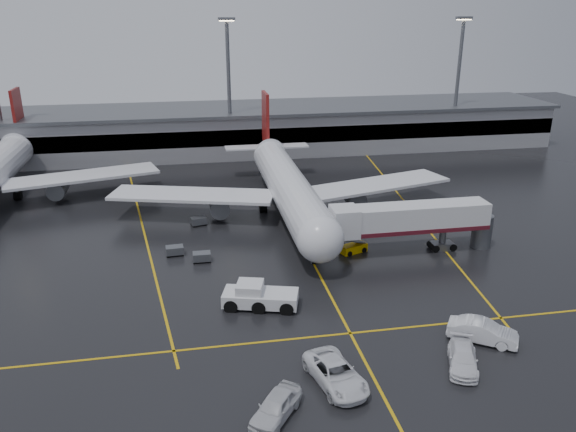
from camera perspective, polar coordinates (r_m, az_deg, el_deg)
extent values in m
plane|color=black|center=(71.16, 1.30, -2.36)|extent=(220.00, 220.00, 0.00)
cube|color=gold|center=(71.16, 1.30, -2.36)|extent=(0.25, 90.00, 0.02)
cube|color=gold|center=(52.16, 6.24, -11.59)|extent=(60.00, 0.25, 0.02)
cube|color=gold|center=(79.46, -14.48, -0.54)|extent=(9.99, 69.35, 0.02)
cube|color=gold|center=(85.16, 11.87, 1.10)|extent=(7.57, 69.64, 0.02)
cube|color=gray|center=(115.45, -3.52, 8.62)|extent=(120.00, 18.00, 8.00)
cube|color=black|center=(106.81, -2.94, 7.93)|extent=(120.00, 0.40, 3.00)
cube|color=#595B60|center=(114.65, -3.57, 10.72)|extent=(122.00, 19.00, 0.60)
cylinder|color=#595B60|center=(107.62, -5.92, 12.28)|extent=(0.70, 0.70, 25.00)
cube|color=#595B60|center=(106.58, -6.18, 19.05)|extent=(3.00, 1.20, 0.50)
cube|color=#FFE5B2|center=(106.59, -6.18, 18.89)|extent=(2.60, 0.90, 0.20)
cylinder|color=#595B60|center=(119.83, 16.59, 12.39)|extent=(0.70, 0.70, 25.00)
cube|color=#595B60|center=(118.90, 17.23, 18.44)|extent=(3.00, 1.20, 0.50)
cube|color=#FFE5B2|center=(118.91, 17.22, 18.30)|extent=(2.60, 0.90, 0.20)
cylinder|color=silver|center=(77.08, 0.13, 2.79)|extent=(5.20, 36.00, 5.20)
sphere|color=silver|center=(60.54, 3.23, -2.30)|extent=(5.20, 5.20, 5.20)
cone|color=silver|center=(96.89, -2.14, 6.83)|extent=(4.94, 8.00, 4.94)
cube|color=maroon|center=(96.83, -2.27, 9.78)|extent=(0.50, 5.50, 8.50)
cube|color=silver|center=(96.85, -2.15, 6.94)|extent=(14.00, 3.00, 0.25)
cube|color=silver|center=(78.07, -9.57, 2.11)|extent=(22.80, 11.83, 0.40)
cube|color=silver|center=(82.39, 8.81, 3.13)|extent=(22.80, 11.83, 0.40)
cylinder|color=#595B60|center=(77.66, -6.92, 1.06)|extent=(2.60, 4.50, 2.60)
cylinder|color=#595B60|center=(80.86, 6.63, 1.86)|extent=(2.60, 4.50, 2.60)
cylinder|color=#595B60|center=(64.49, 2.55, -3.91)|extent=(0.56, 0.56, 2.00)
cylinder|color=#595B60|center=(80.43, -2.51, 1.12)|extent=(0.56, 0.56, 2.00)
cylinder|color=#595B60|center=(81.48, 1.96, 1.39)|extent=(0.56, 0.56, 2.00)
cylinder|color=black|center=(64.72, 2.54, -4.36)|extent=(0.40, 1.10, 1.10)
cylinder|color=black|center=(80.58, -2.50, 0.82)|extent=(1.00, 1.40, 1.40)
cylinder|color=black|center=(81.63, 1.95, 1.10)|extent=(1.00, 1.40, 1.40)
cone|color=silver|center=(111.41, -25.18, 6.71)|extent=(4.94, 8.00, 4.94)
cube|color=maroon|center=(111.46, -25.44, 9.26)|extent=(0.50, 5.50, 8.50)
cube|color=silver|center=(111.37, -25.19, 6.81)|extent=(14.00, 3.00, 0.25)
cube|color=silver|center=(90.91, -19.90, 3.78)|extent=(22.80, 11.83, 0.40)
cylinder|color=#595B60|center=(91.02, -22.05, 2.59)|extent=(2.60, 4.50, 2.60)
cylinder|color=#595B60|center=(94.67, -25.47, 2.10)|extent=(0.56, 0.56, 2.00)
cylinder|color=black|center=(94.79, -25.43, 1.84)|extent=(1.00, 1.40, 1.40)
cube|color=silver|center=(67.60, 12.38, -0.10)|extent=(18.00, 3.20, 3.00)
cube|color=#4F111B|center=(68.06, 12.30, -1.13)|extent=(18.00, 3.30, 0.50)
cube|color=silver|center=(64.98, 5.67, -0.56)|extent=(3.00, 3.40, 3.30)
cylinder|color=#595B60|center=(70.23, 15.22, -2.11)|extent=(0.80, 0.80, 3.00)
cube|color=#595B60|center=(70.63, 15.14, -2.90)|extent=(2.60, 1.60, 0.90)
cylinder|color=#595B60|center=(72.28, 18.85, -1.43)|extent=(2.40, 2.40, 4.00)
cylinder|color=black|center=(70.17, 14.33, -2.97)|extent=(0.90, 1.80, 0.90)
cylinder|color=black|center=(71.09, 15.95, -2.82)|extent=(0.90, 1.80, 0.90)
cube|color=silver|center=(55.66, -2.77, -8.19)|extent=(7.71, 4.72, 1.23)
cube|color=silver|center=(55.32, -3.85, -7.20)|extent=(3.04, 3.04, 1.03)
cube|color=black|center=(55.32, -3.85, -7.20)|extent=(2.74, 2.74, 0.93)
cylinder|color=black|center=(56.24, -5.49, -8.36)|extent=(2.12, 3.33, 1.34)
cylinder|color=black|center=(55.84, -2.76, -8.51)|extent=(2.12, 3.33, 1.34)
cylinder|color=black|center=(55.56, 0.00, -8.65)|extent=(2.12, 3.33, 1.34)
cube|color=#E3AD00|center=(67.86, 6.59, -3.23)|extent=(3.47, 2.38, 0.98)
cube|color=#595B60|center=(67.49, 6.62, -2.50)|extent=(3.17, 1.84, 1.12)
cylinder|color=black|center=(67.35, 5.86, -3.59)|extent=(1.12, 1.64, 0.62)
cylinder|color=black|center=(68.56, 7.29, -3.21)|extent=(1.12, 1.64, 0.62)
imported|color=white|center=(45.55, 4.82, -15.44)|extent=(4.51, 7.19, 1.85)
imported|color=white|center=(49.36, 17.10, -13.44)|extent=(4.15, 5.90, 1.59)
imported|color=white|center=(53.05, 18.93, -10.88)|extent=(6.07, 4.98, 1.95)
imported|color=silver|center=(42.42, -1.22, -18.54)|extent=(4.81, 5.46, 1.78)
cube|color=#595B60|center=(65.65, -8.63, -4.02)|extent=(2.01, 1.32, 0.90)
cylinder|color=black|center=(65.39, -9.30, -4.62)|extent=(0.40, 0.20, 0.40)
cylinder|color=black|center=(65.40, -7.90, -4.53)|extent=(0.40, 0.20, 0.40)
cylinder|color=black|center=(66.30, -9.32, -4.25)|extent=(0.40, 0.20, 0.40)
cylinder|color=black|center=(66.31, -7.93, -4.17)|extent=(0.40, 0.20, 0.40)
cube|color=#595B60|center=(67.84, -11.28, -3.36)|extent=(2.09, 1.44, 0.90)
cylinder|color=black|center=(67.55, -11.90, -3.96)|extent=(0.40, 0.20, 0.40)
cylinder|color=black|center=(67.61, -10.55, -3.83)|extent=(0.40, 0.20, 0.40)
cylinder|color=black|center=(68.46, -11.95, -3.62)|extent=(0.40, 0.20, 0.40)
cylinder|color=black|center=(68.52, -10.61, -3.50)|extent=(0.40, 0.20, 0.40)
cube|color=#595B60|center=(76.40, -8.94, -0.46)|extent=(2.25, 1.74, 0.90)
cylinder|color=black|center=(75.93, -9.40, -1.00)|extent=(0.40, 0.20, 0.40)
cylinder|color=black|center=(76.30, -8.24, -0.82)|extent=(0.40, 0.20, 0.40)
cylinder|color=black|center=(76.83, -9.60, -0.75)|extent=(0.40, 0.20, 0.40)
cylinder|color=black|center=(77.20, -8.45, -0.58)|extent=(0.40, 0.20, 0.40)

